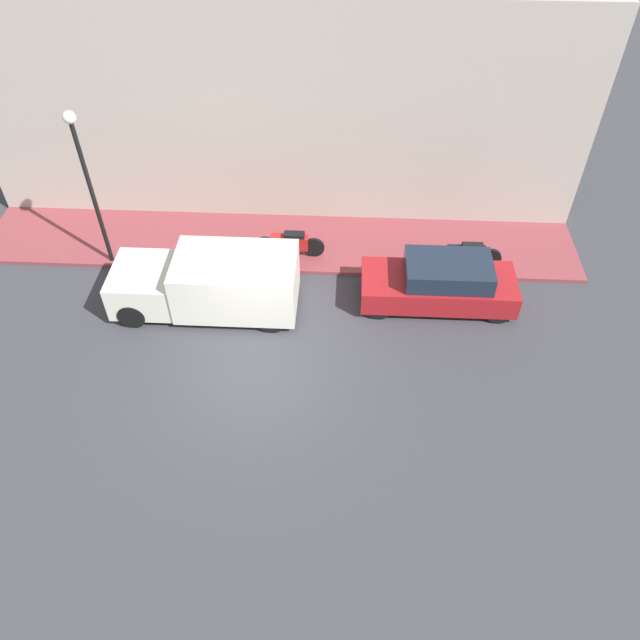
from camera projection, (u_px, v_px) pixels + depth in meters
ground_plane at (258, 373)px, 15.27m from camera, size 60.00×60.00×0.00m
sidewalk at (279, 243)px, 18.88m from camera, size 2.72×17.79×0.11m
building_facade at (278, 119)px, 17.67m from camera, size 0.30×17.79×6.58m
parked_car at (440, 283)px, 16.63m from camera, size 1.62×4.10×1.39m
delivery_van at (209, 283)px, 16.38m from camera, size 1.93×4.86×1.63m
motorcycle_red at (290, 243)px, 18.07m from camera, size 0.30×2.03×0.79m
motorcycle_black at (466, 254)px, 17.72m from camera, size 0.30×2.04×0.77m
streetlamp at (85, 170)px, 16.11m from camera, size 0.33×0.33×4.60m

